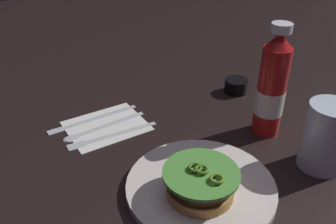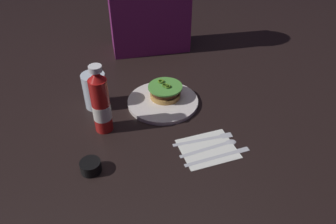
# 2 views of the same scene
# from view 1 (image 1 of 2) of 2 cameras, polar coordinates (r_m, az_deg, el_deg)

# --- Properties ---
(ground_plane) EXTENTS (3.00, 3.00, 0.00)m
(ground_plane) POSITION_cam_1_polar(r_m,az_deg,el_deg) (0.70, 8.69, -7.38)
(ground_plane) COLOR black
(dinner_plate) EXTENTS (0.26, 0.26, 0.01)m
(dinner_plate) POSITION_cam_1_polar(r_m,az_deg,el_deg) (0.62, 5.26, -11.82)
(dinner_plate) COLOR silver
(dinner_plate) RESTS_ON ground_plane
(burger_sandwich) EXTENTS (0.12, 0.12, 0.05)m
(burger_sandwich) POSITION_cam_1_polar(r_m,az_deg,el_deg) (0.58, 5.25, -11.22)
(burger_sandwich) COLOR #BE8B43
(burger_sandwich) RESTS_ON dinner_plate
(ketchup_bottle) EXTENTS (0.06, 0.06, 0.23)m
(ketchup_bottle) POSITION_cam_1_polar(r_m,az_deg,el_deg) (0.74, 16.31, 3.74)
(ketchup_bottle) COLOR red
(ketchup_bottle) RESTS_ON ground_plane
(water_glass) EXTENTS (0.08, 0.08, 0.13)m
(water_glass) POSITION_cam_1_polar(r_m,az_deg,el_deg) (0.69, 24.06, -3.64)
(water_glass) COLOR silver
(water_glass) RESTS_ON ground_plane
(condiment_cup) EXTENTS (0.06, 0.06, 0.03)m
(condiment_cup) POSITION_cam_1_polar(r_m,az_deg,el_deg) (0.93, 10.88, 4.17)
(condiment_cup) COLOR black
(condiment_cup) RESTS_ON ground_plane
(napkin) EXTENTS (0.18, 0.15, 0.00)m
(napkin) POSITION_cam_1_polar(r_m,az_deg,el_deg) (0.79, -9.86, -2.17)
(napkin) COLOR white
(napkin) RESTS_ON ground_plane
(butter_knife) EXTENTS (0.21, 0.04, 0.00)m
(butter_knife) POSITION_cam_1_polar(r_m,az_deg,el_deg) (0.81, -12.74, -1.16)
(butter_knife) COLOR silver
(butter_knife) RESTS_ON napkin
(spoon_utensil) EXTENTS (0.19, 0.05, 0.00)m
(spoon_utensil) POSITION_cam_1_polar(r_m,az_deg,el_deg) (0.78, -11.81, -2.64)
(spoon_utensil) COLOR silver
(spoon_utensil) RESTS_ON napkin
(fork_utensil) EXTENTS (0.20, 0.03, 0.00)m
(fork_utensil) POSITION_cam_1_polar(r_m,az_deg,el_deg) (0.75, -9.99, -3.80)
(fork_utensil) COLOR silver
(fork_utensil) RESTS_ON napkin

